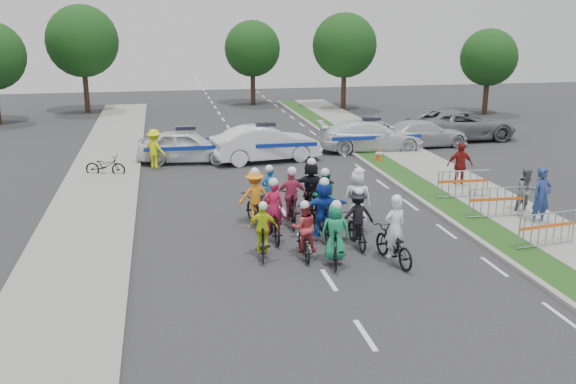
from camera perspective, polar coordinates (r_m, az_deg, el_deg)
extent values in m
plane|color=#28282B|center=(16.58, 3.66, -7.82)|extent=(90.00, 90.00, 0.00)
cube|color=gray|center=(22.65, 12.94, -1.62)|extent=(0.20, 60.00, 0.12)
cube|color=#194416|center=(22.95, 14.53, -1.52)|extent=(1.20, 60.00, 0.11)
cube|color=gray|center=(23.77, 18.45, -1.22)|extent=(2.40, 60.00, 0.13)
cube|color=gray|center=(20.89, -17.60, -3.39)|extent=(3.00, 60.00, 0.13)
imported|color=black|center=(17.72, 9.34, -4.70)|extent=(0.97, 2.01, 1.01)
imported|color=white|center=(17.50, 9.47, -3.16)|extent=(0.67, 0.50, 1.68)
sphere|color=white|center=(17.22, 9.64, -0.70)|extent=(0.29, 0.29, 0.29)
imported|color=black|center=(17.43, 4.16, -4.79)|extent=(0.83, 1.81, 1.05)
imported|color=#1A8F5A|center=(17.24, 4.23, -3.47)|extent=(0.86, 0.65, 1.58)
sphere|color=white|center=(16.97, 4.32, -1.18)|extent=(0.27, 0.27, 0.27)
imported|color=black|center=(17.92, 1.39, -4.51)|extent=(0.65, 1.67, 0.86)
imported|color=#C83740|center=(17.72, 1.44, -3.14)|extent=(0.72, 0.57, 1.44)
sphere|color=white|center=(17.48, 1.49, -1.16)|extent=(0.25, 0.25, 0.25)
imported|color=black|center=(17.89, -2.25, -4.41)|extent=(0.68, 1.62, 0.95)
imported|color=#D0E718|center=(17.71, -2.24, -3.19)|extent=(0.88, 0.47, 1.42)
sphere|color=white|center=(17.47, -2.24, -1.24)|extent=(0.25, 0.25, 0.25)
imported|color=black|center=(18.89, 6.11, -3.44)|extent=(0.65, 1.77, 0.92)
imported|color=black|center=(18.70, 6.19, -2.08)|extent=(1.00, 0.59, 1.53)
sphere|color=white|center=(18.45, 6.30, -0.02)|extent=(0.27, 0.27, 0.27)
imported|color=black|center=(19.27, 3.11, -2.68)|extent=(0.64, 1.90, 1.12)
imported|color=#183CB4|center=(19.08, 3.17, -1.41)|extent=(1.59, 0.59, 1.68)
sphere|color=white|center=(18.82, 3.24, 0.86)|extent=(0.29, 0.29, 0.29)
imported|color=black|center=(19.31, -1.33, -2.81)|extent=(0.68, 1.91, 1.00)
imported|color=#B71642|center=(19.11, -1.31, -1.40)|extent=(0.61, 0.40, 1.67)
sphere|color=white|center=(18.85, -1.30, 0.85)|extent=(0.29, 0.29, 0.29)
imported|color=black|center=(20.26, 6.10, -1.77)|extent=(0.92, 2.01, 1.17)
imported|color=white|center=(20.09, 6.18, -0.52)|extent=(0.95, 0.72, 1.75)
sphere|color=white|center=(19.83, 6.29, 1.76)|extent=(0.30, 0.30, 0.30)
imported|color=black|center=(20.65, 3.19, -1.64)|extent=(1.00, 1.96, 0.98)
imported|color=#188457|center=(20.47, 3.24, -0.32)|extent=(0.90, 0.76, 1.64)
sphere|color=white|center=(20.23, 3.31, 1.74)|extent=(0.28, 0.28, 0.28)
imported|color=black|center=(20.55, 0.29, -1.50)|extent=(0.67, 1.90, 1.12)
imported|color=#CD3964|center=(20.38, 0.32, -0.29)|extent=(1.02, 0.48, 1.69)
sphere|color=white|center=(20.13, 0.36, 1.85)|extent=(0.29, 0.29, 0.29)
imported|color=black|center=(20.64, -2.96, -1.64)|extent=(0.90, 1.96, 0.99)
imported|color=orange|center=(20.45, -2.96, -0.31)|extent=(1.14, 0.75, 1.65)
sphere|color=white|center=(20.20, -2.97, 1.78)|extent=(0.29, 0.29, 0.29)
imported|color=black|center=(21.63, 2.01, -0.61)|extent=(0.89, 1.98, 1.15)
imported|color=black|center=(21.46, 2.06, 0.55)|extent=(1.66, 0.80, 1.72)
sphere|color=white|center=(21.22, 2.11, 2.66)|extent=(0.30, 0.30, 0.30)
imported|color=black|center=(21.51, -1.70, -1.00)|extent=(0.96, 1.86, 0.93)
imported|color=#176CAF|center=(21.33, -1.69, 0.22)|extent=(0.63, 0.48, 1.55)
sphere|color=white|center=(21.10, -1.68, 2.07)|extent=(0.27, 0.27, 0.27)
imported|color=white|center=(29.94, -9.04, 4.06)|extent=(4.65, 2.38, 1.51)
imported|color=white|center=(29.78, -1.99, 4.31)|extent=(5.22, 2.51, 1.65)
imported|color=white|center=(32.38, 7.37, 4.98)|extent=(5.44, 2.59, 1.53)
imported|color=silver|center=(33.98, 12.00, 5.11)|extent=(4.79, 2.26, 1.35)
imported|color=slate|center=(36.33, 15.18, 5.79)|extent=(6.05, 2.98, 1.65)
imported|color=navy|center=(21.97, 21.61, -0.39)|extent=(0.78, 0.59, 1.93)
imported|color=#5D5D62|center=(23.01, 20.45, 0.03)|extent=(0.86, 0.71, 1.65)
imported|color=maroon|center=(25.97, 15.03, 2.31)|extent=(1.07, 0.49, 1.79)
imported|color=#DBF30C|center=(28.96, -11.77, 3.77)|extent=(1.28, 1.21, 1.74)
cube|color=#F24C0C|center=(26.02, 6.27, 0.78)|extent=(0.40, 0.40, 0.03)
cone|color=#F24C0C|center=(25.94, 6.30, 1.50)|extent=(0.36, 0.36, 0.70)
cylinder|color=silver|center=(25.92, 6.30, 1.71)|extent=(0.29, 0.29, 0.08)
cube|color=#F24C0C|center=(29.85, 8.03, 2.61)|extent=(0.40, 0.40, 0.03)
cone|color=#F24C0C|center=(29.78, 8.05, 3.24)|extent=(0.36, 0.36, 0.70)
cylinder|color=silver|center=(29.76, 8.06, 3.43)|extent=(0.29, 0.29, 0.08)
imported|color=black|center=(28.06, -15.93, 2.26)|extent=(1.81, 1.06, 0.90)
cylinder|color=#382619|center=(46.82, 4.96, 9.28)|extent=(0.36, 0.36, 3.25)
sphere|color=#143912|center=(46.61, 5.05, 12.86)|extent=(4.55, 4.55, 4.55)
cylinder|color=#382619|center=(46.56, 17.17, 8.32)|extent=(0.36, 0.36, 2.75)
sphere|color=#143912|center=(46.36, 17.42, 11.36)|extent=(3.85, 3.85, 3.85)
cylinder|color=#382619|center=(47.22, -17.52, 8.84)|extent=(0.36, 0.36, 3.50)
sphere|color=#143912|center=(47.01, -17.83, 12.65)|extent=(4.90, 4.90, 4.90)
cylinder|color=#382619|center=(49.47, -3.14, 9.49)|extent=(0.36, 0.36, 3.00)
sphere|color=#143912|center=(49.27, -3.19, 12.62)|extent=(4.20, 4.20, 4.20)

